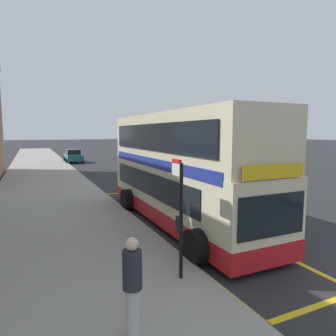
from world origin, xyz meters
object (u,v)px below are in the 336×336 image
(double_decker_bus, at_px, (180,173))
(bus_stop_sign, at_px, (180,210))
(pedestrian_waiting_near_sign, at_px, (132,282))
(parked_car_teal_behind, at_px, (73,156))

(double_decker_bus, distance_m, bus_stop_sign, 4.88)
(pedestrian_waiting_near_sign, bearing_deg, bus_stop_sign, 42.32)
(bus_stop_sign, xyz_separation_m, pedestrian_waiting_near_sign, (-1.71, -1.55, -0.71))
(double_decker_bus, xyz_separation_m, parked_car_teal_behind, (-0.69, 27.46, -1.26))
(bus_stop_sign, height_order, pedestrian_waiting_near_sign, bus_stop_sign)
(pedestrian_waiting_near_sign, bearing_deg, parked_car_teal_behind, 84.46)
(double_decker_bus, distance_m, pedestrian_waiting_near_sign, 7.14)
(double_decker_bus, xyz_separation_m, pedestrian_waiting_near_sign, (-3.93, -5.89, -0.96))
(double_decker_bus, distance_m, parked_car_teal_behind, 27.50)
(bus_stop_sign, height_order, parked_car_teal_behind, bus_stop_sign)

